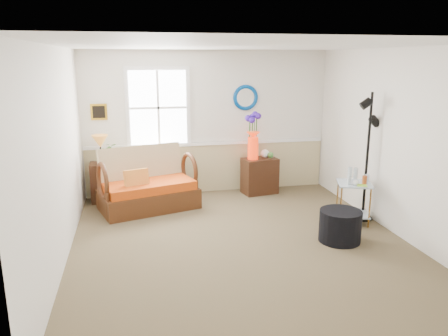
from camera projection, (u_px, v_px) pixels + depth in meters
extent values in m
cube|color=brown|center=(241.00, 243.00, 5.95)|extent=(4.50, 5.00, 0.01)
cube|color=white|center=(242.00, 45.00, 5.32)|extent=(4.50, 5.00, 0.01)
cube|color=white|center=(208.00, 123.00, 8.01)|extent=(4.50, 0.01, 2.60)
cube|color=white|center=(323.00, 216.00, 3.27)|extent=(4.50, 0.01, 2.60)
cube|color=white|center=(58.00, 158.00, 5.18)|extent=(0.01, 5.00, 2.60)
cube|color=white|center=(398.00, 143.00, 6.09)|extent=(0.01, 5.00, 2.60)
cube|color=tan|center=(209.00, 168.00, 8.20)|extent=(4.46, 0.02, 0.90)
cube|color=white|center=(209.00, 143.00, 8.07)|extent=(4.46, 0.04, 0.06)
cube|color=gold|center=(99.00, 112.00, 7.54)|extent=(0.28, 0.03, 0.28)
torus|color=#0056A3|center=(245.00, 98.00, 8.02)|extent=(0.47, 0.07, 0.47)
imported|color=#437830|center=(110.00, 155.00, 7.56)|extent=(0.36, 0.39, 0.28)
cylinder|color=black|center=(340.00, 226.00, 5.97)|extent=(0.59, 0.59, 0.44)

